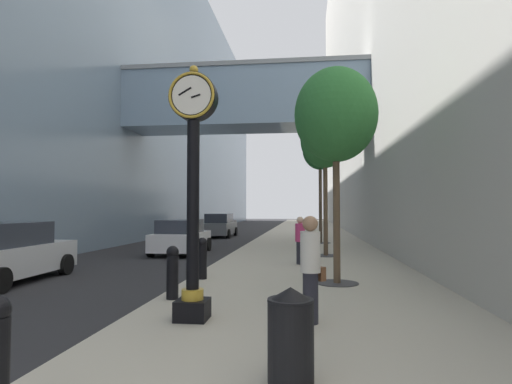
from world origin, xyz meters
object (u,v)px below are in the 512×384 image
Objects in this scene: bollard_third at (173,271)px; pedestrian_by_clock at (300,239)px; car_white_far at (181,237)px; pedestrian_walking at (311,266)px; street_clock at (193,179)px; street_tree_mid_near at (325,141)px; trash_bin at (291,333)px; car_grey_mid at (220,226)px; car_black_near at (223,223)px; street_tree_near at (336,116)px; car_silver_trailing at (6,253)px; street_tree_mid_far at (320,151)px; bollard_fourth at (202,257)px.

bollard_third is 0.69× the size of pedestrian_by_clock.
pedestrian_by_clock reaches higher than car_white_far.
pedestrian_walking is 0.43× the size of car_white_far.
street_tree_mid_near is (2.75, 10.25, 2.27)m from street_clock.
pedestrian_by_clock is (-0.05, 9.93, 0.33)m from trash_bin.
car_grey_mid is at bearing 103.64° from trash_bin.
trash_bin is 31.75m from car_black_near.
pedestrian_by_clock is 0.39× the size of car_white_far.
street_tree_near is 1.19× the size of car_black_near.
car_silver_trailing is (-2.04, -19.19, -0.01)m from car_grey_mid.
street_clock reaches higher than trash_bin.
street_tree_mid_far is 10.10m from pedestrian_by_clock.
street_clock is 1.02× the size of car_silver_trailing.
street_tree_near is 26.20m from car_black_near.
car_grey_mid reaches higher than bollard_fourth.
bollard_fourth is 7.89m from car_white_far.
bollard_fourth is 8.21m from street_tree_mid_near.
trash_bin is 0.58× the size of pedestrian_walking.
street_tree_near is at bearing -49.60° from car_white_far.
street_tree_mid_near is 15.01m from car_grey_mid.
street_tree_mid_far is 15.09m from car_black_near.
street_tree_near is 20.57m from car_grey_mid.
street_clock reaches higher than car_grey_mid.
street_clock is 5.13m from street_tree_near.
street_tree_mid_far is 19.59m from trash_bin.
trash_bin is at bearing -94.31° from street_tree_mid_near.
street_tree_mid_far reaches higher than car_grey_mid.
car_white_far is at bearing -84.89° from car_black_near.
street_tree_near is at bearing -74.62° from pedestrian_by_clock.
pedestrian_walking reaches higher than pedestrian_by_clock.
car_black_near is at bearing 100.18° from bollard_fourth.
car_white_far is at bearing 111.23° from bollard_fourth.
bollard_fourth is 5.07m from pedestrian_walking.
pedestrian_by_clock is (-0.30, 7.50, -0.09)m from pedestrian_walking.
bollard_third is 0.26× the size of car_grey_mid.
bollard_fourth is 1.08× the size of trash_bin.
street_tree_mid_near is at bearing 67.28° from bollard_third.
car_grey_mid is at bearing 105.61° from pedestrian_walking.
car_grey_mid is at bearing 110.47° from street_tree_near.
street_tree_mid_far reaches higher than bollard_fourth.
bollard_third is (-0.88, 1.59, -1.86)m from street_clock.
trash_bin is at bearing -67.79° from bollard_fourth.
street_clock is 2.53m from pedestrian_walking.
pedestrian_by_clock reaches higher than car_grey_mid.
pedestrian_by_clock is (-1.00, -2.72, -3.85)m from street_tree_mid_near.
car_grey_mid is at bearing 100.73° from street_clock.
pedestrian_walking is at bearing -93.95° from street_tree_mid_near.
car_black_near is (-4.38, 24.41, 0.06)m from bollard_fourth.
car_grey_mid is at bearing 138.58° from street_tree_mid_far.
street_tree_near is 1.29× the size of car_silver_trailing.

